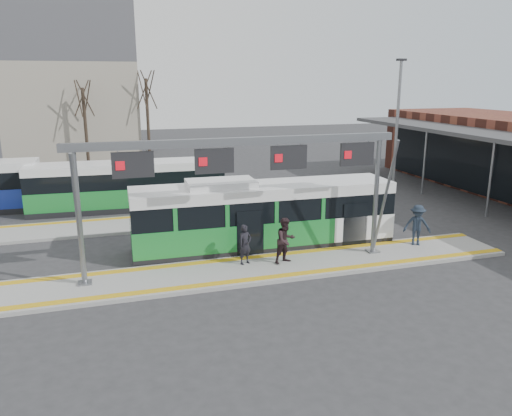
{
  "coord_description": "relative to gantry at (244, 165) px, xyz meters",
  "views": [
    {
      "loc": [
        -5.47,
        -18.0,
        7.5
      ],
      "look_at": [
        0.97,
        3.0,
        1.8
      ],
      "focal_mm": 35.0,
      "sensor_mm": 36.0,
      "label": 1
    }
  ],
  "objects": [
    {
      "name": "apartment_block",
      "position": [
        -13.65,
        35.75,
        4.91
      ],
      "size": [
        24.5,
        12.5,
        18.4
      ],
      "color": "gray",
      "rests_on": "ground"
    },
    {
      "name": "gantry",
      "position": [
        0.0,
        0.0,
        0.0
      ],
      "size": [
        13.0,
        1.68,
        5.2
      ],
      "color": "slate",
      "rests_on": "platform_main"
    },
    {
      "name": "lamp_east",
      "position": [
        10.25,
        5.68,
        0.22
      ],
      "size": [
        0.5,
        0.25,
        8.54
      ],
      "color": "slate",
      "rests_on": "ground"
    },
    {
      "name": "tactile_main",
      "position": [
        0.35,
        -0.25,
        -4.14
      ],
      "size": [
        22.0,
        2.65,
        0.02
      ],
      "color": "#C49017",
      "rests_on": "platform_main"
    },
    {
      "name": "passenger_c",
      "position": [
        8.22,
        0.32,
        -3.21
      ],
      "size": [
        1.39,
        1.14,
        1.87
      ],
      "primitive_type": "imported",
      "rotation": [
        0.0,
        0.0,
        -0.44
      ],
      "color": "#1C2633",
      "rests_on": "platform_main"
    },
    {
      "name": "tactile_second",
      "position": [
        -3.65,
        8.9,
        -4.14
      ],
      "size": [
        20.0,
        0.35,
        0.02
      ],
      "color": "#C49017",
      "rests_on": "platform_second"
    },
    {
      "name": "tree_mid",
      "position": [
        -1.01,
        29.25,
        2.19
      ],
      "size": [
        1.4,
        1.4,
        8.56
      ],
      "color": "#382B21",
      "rests_on": "ground"
    },
    {
      "name": "bg_bus_green",
      "position": [
        -3.91,
        11.47,
        -2.92
      ],
      "size": [
        11.27,
        2.85,
        2.79
      ],
      "rotation": [
        0.0,
        0.0,
        -0.04
      ],
      "color": "black",
      "rests_on": "ground"
    },
    {
      "name": "passenger_a",
      "position": [
        0.1,
        0.29,
        -3.32
      ],
      "size": [
        0.71,
        0.6,
        1.65
      ],
      "primitive_type": "imported",
      "rotation": [
        0.0,
        0.0,
        0.4
      ],
      "color": "black",
      "rests_on": "platform_main"
    },
    {
      "name": "ground",
      "position": [
        0.35,
        -0.25,
        -4.3
      ],
      "size": [
        120.0,
        120.0,
        0.0
      ],
      "primitive_type": "plane",
      "color": "#2D2D30",
      "rests_on": "ground"
    },
    {
      "name": "passenger_b",
      "position": [
        1.72,
        -0.08,
        -3.2
      ],
      "size": [
        1.12,
        0.99,
        1.91
      ],
      "primitive_type": "imported",
      "rotation": [
        0.0,
        0.0,
        0.34
      ],
      "color": "black",
      "rests_on": "platform_main"
    },
    {
      "name": "hero_bus",
      "position": [
        1.57,
        2.44,
        -2.81
      ],
      "size": [
        11.85,
        2.77,
        3.24
      ],
      "rotation": [
        0.0,
        0.0,
        -0.02
      ],
      "color": "black",
      "rests_on": "ground"
    },
    {
      "name": "tree_left",
      "position": [
        -6.5,
        28.46,
        1.52
      ],
      "size": [
        1.4,
        1.4,
        7.68
      ],
      "color": "#382B21",
      "rests_on": "ground"
    },
    {
      "name": "platform_main",
      "position": [
        0.35,
        -0.25,
        -4.22
      ],
      "size": [
        22.0,
        3.0,
        0.15
      ],
      "primitive_type": "cube",
      "color": "gray",
      "rests_on": "ground"
    },
    {
      "name": "platform_second",
      "position": [
        -3.65,
        7.75,
        -4.22
      ],
      "size": [
        20.0,
        3.0,
        0.15
      ],
      "primitive_type": "cube",
      "color": "gray",
      "rests_on": "ground"
    }
  ]
}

